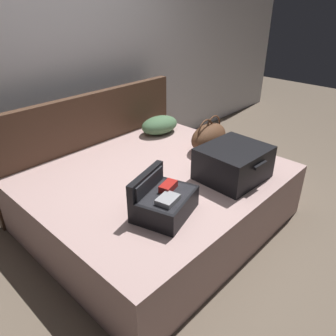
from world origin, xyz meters
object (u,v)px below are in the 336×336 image
at_px(hard_case_large, 233,163).
at_px(pillow_near_headboard, 160,125).
at_px(duffel_bag, 209,137).
at_px(hard_case_medium, 164,201).
at_px(bed, 157,198).

xyz_separation_m(hard_case_large, pillow_near_headboard, (0.29, 1.13, -0.04)).
relative_size(duffel_bag, pillow_near_headboard, 1.11).
relative_size(hard_case_medium, pillow_near_headboard, 1.13).
distance_m(duffel_bag, pillow_near_headboard, 0.64).
height_order(duffel_bag, pillow_near_headboard, duffel_bag).
bearing_deg(hard_case_medium, pillow_near_headboard, 29.34).
relative_size(bed, pillow_near_headboard, 4.67).
distance_m(hard_case_large, hard_case_medium, 0.75).
height_order(hard_case_large, pillow_near_headboard, hard_case_large).
xyz_separation_m(bed, duffel_bag, (0.70, -0.02, 0.38)).
bearing_deg(hard_case_medium, bed, 33.66).
distance_m(bed, duffel_bag, 0.79).
bearing_deg(duffel_bag, hard_case_medium, -158.25).
height_order(hard_case_medium, pillow_near_headboard, hard_case_medium).
relative_size(hard_case_large, duffel_bag, 1.12).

